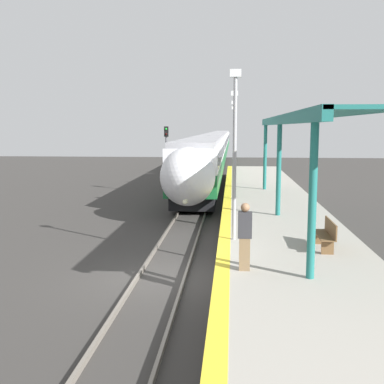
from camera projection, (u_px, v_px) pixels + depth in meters
The scene contains 13 objects.
ground_plane at pixel (162, 278), 14.75m from camera, with size 120.00×120.00×0.00m, color #383533.
rail_left at pixel (139, 275), 14.80m from camera, with size 0.08×90.00×0.15m, color slate.
rail_right at pixel (185, 277), 14.68m from camera, with size 0.08×90.00×0.15m, color slate.
train at pixel (216, 145), 63.63m from camera, with size 2.77×85.84×3.84m.
platform_right at pixel (295, 267), 14.35m from camera, with size 4.69×64.00×0.91m.
platform_bench at pixel (327, 234), 14.66m from camera, with size 0.44×1.68×0.89m.
person_waiting at pixel (245, 235), 12.43m from camera, with size 0.36×0.23×1.78m.
railway_signal at pixel (166, 153), 32.88m from camera, with size 0.28×0.28×4.66m.
lamppost_near at pixel (235, 144), 15.56m from camera, with size 0.36×0.20×5.53m.
lamppost_mid at pixel (234, 138), 24.67m from camera, with size 0.36×0.20×5.53m.
lamppost_far at pixel (234, 135), 33.78m from camera, with size 0.36×0.20×5.53m.
lamppost_farthest at pixel (233, 133), 42.88m from camera, with size 0.36×0.20×5.53m.
station_canopy at pixel (294, 122), 19.83m from camera, with size 2.02×20.24×4.18m.
Camera 1 is at (2.12, -14.13, 4.60)m, focal length 45.00 mm.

